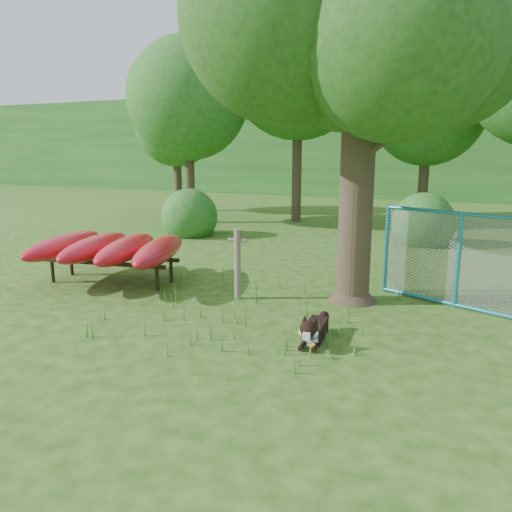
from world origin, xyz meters
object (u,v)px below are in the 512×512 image
at_px(oak_tree, 361,9).
at_px(kayak_rack, 110,248).
at_px(husky_dog, 313,330).
at_px(fence_section, 458,260).

bearing_deg(oak_tree, kayak_rack, -170.49).
xyz_separation_m(husky_dog, fence_section, (1.75, 2.57, 0.67)).
distance_m(kayak_rack, husky_dog, 5.07).
bearing_deg(oak_tree, fence_section, 10.99).
height_order(husky_dog, fence_section, fence_section).
height_order(kayak_rack, fence_section, fence_section).
bearing_deg(husky_dog, fence_section, 49.88).
bearing_deg(kayak_rack, fence_section, 0.92).
height_order(oak_tree, fence_section, oak_tree).
relative_size(oak_tree, fence_section, 2.64).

